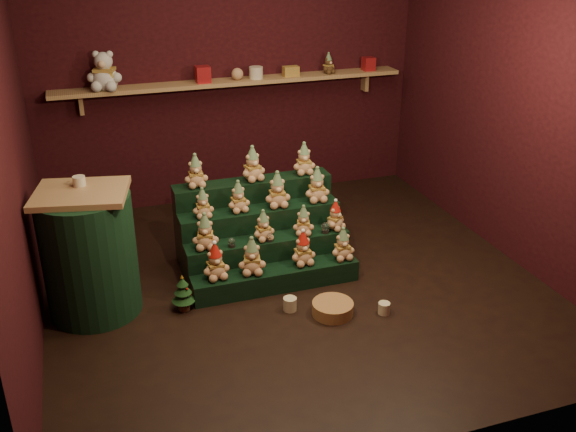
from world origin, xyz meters
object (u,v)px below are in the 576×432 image
object	(u,v)px
snow_globe_c	(325,228)
snow_globe_a	(232,242)
mug_left	(290,304)
brown_bear	(328,63)
side_table	(89,253)
white_bear	(104,65)
mug_right	(384,308)
mini_christmas_tree	(183,293)
snow_globe_b	(269,237)
wicker_basket	(333,308)
riser_tier_front	(276,278)

from	to	relation	value
snow_globe_c	snow_globe_a	bearing A→B (deg)	180.00
mug_left	brown_bear	bearing A→B (deg)	62.08
snow_globe_a	side_table	bearing A→B (deg)	-179.01
side_table	white_bear	xyz separation A→B (m)	(0.35, 1.75, 1.05)
snow_globe_a	mug_left	distance (m)	0.70
mug_left	side_table	bearing A→B (deg)	160.98
snow_globe_c	mug_right	size ratio (longest dim) A/B	1.00
brown_bear	snow_globe_c	bearing A→B (deg)	-135.40
mug_left	white_bear	bearing A→B (deg)	115.75
mini_christmas_tree	white_bear	bearing A→B (deg)	98.60
white_bear	brown_bear	distance (m)	2.27
snow_globe_a	brown_bear	xyz separation A→B (m)	(1.52, 1.73, 1.02)
snow_globe_a	white_bear	xyz separation A→B (m)	(-0.76, 1.73, 1.15)
side_table	snow_globe_a	bearing A→B (deg)	13.12
mini_christmas_tree	mug_left	xyz separation A→B (m)	(0.78, -0.27, -0.10)
snow_globe_a	brown_bear	distance (m)	2.52
side_table	snow_globe_b	bearing A→B (deg)	12.90
side_table	wicker_basket	distance (m)	1.90
white_bear	mini_christmas_tree	bearing A→B (deg)	-64.54
side_table	mini_christmas_tree	world-z (taller)	side_table
snow_globe_b	mug_right	xyz separation A→B (m)	(0.68, -0.79, -0.35)
snow_globe_a	mug_left	size ratio (longest dim) A/B	0.74
snow_globe_a	mini_christmas_tree	xyz separation A→B (m)	(-0.46, -0.24, -0.25)
snow_globe_b	mug_right	size ratio (longest dim) A/B	0.84
wicker_basket	snow_globe_c	bearing A→B (deg)	73.66
wicker_basket	snow_globe_b	bearing A→B (deg)	114.19
mini_christmas_tree	riser_tier_front	bearing A→B (deg)	5.79
mug_left	wicker_basket	world-z (taller)	mug_left
mug_right	white_bear	size ratio (longest dim) A/B	0.20
riser_tier_front	snow_globe_a	world-z (taller)	snow_globe_a
snow_globe_b	white_bear	xyz separation A→B (m)	(-1.08, 1.73, 1.15)
riser_tier_front	mug_left	distance (m)	0.35
mini_christmas_tree	mug_right	bearing A→B (deg)	-20.74
snow_globe_a	brown_bear	size ratio (longest dim) A/B	0.38
snow_globe_b	mug_right	world-z (taller)	snow_globe_b
snow_globe_b	wicker_basket	xyz separation A→B (m)	(0.30, -0.67, -0.35)
mug_left	snow_globe_c	bearing A→B (deg)	46.14
snow_globe_a	snow_globe_b	bearing A→B (deg)	-0.00
mug_right	white_bear	distance (m)	3.42
white_bear	brown_bear	size ratio (longest dim) A/B	2.19
brown_bear	mini_christmas_tree	bearing A→B (deg)	-158.53
mini_christmas_tree	side_table	bearing A→B (deg)	161.22
riser_tier_front	brown_bear	size ratio (longest dim) A/B	6.66
mug_right	white_bear	bearing A→B (deg)	124.87
snow_globe_a	wicker_basket	bearing A→B (deg)	-47.22
side_table	white_bear	bearing A→B (deg)	90.84
side_table	snow_globe_c	bearing A→B (deg)	12.70
riser_tier_front	mini_christmas_tree	world-z (taller)	mini_christmas_tree
mug_right	white_bear	world-z (taller)	white_bear
snow_globe_a	snow_globe_c	world-z (taller)	snow_globe_c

